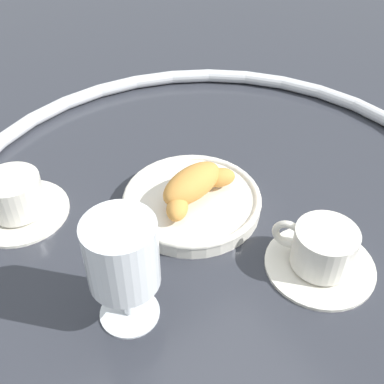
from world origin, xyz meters
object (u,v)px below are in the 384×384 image
(pastry_plate, at_px, (192,201))
(coffee_cup_near, at_px, (322,252))
(croissant_large, at_px, (194,185))
(coffee_cup_far, at_px, (15,199))
(juice_glass_left, at_px, (122,259))

(pastry_plate, relative_size, coffee_cup_near, 1.41)
(croissant_large, bearing_deg, coffee_cup_far, -31.54)
(pastry_plate, relative_size, croissant_large, 1.45)
(pastry_plate, bearing_deg, coffee_cup_far, -31.01)
(coffee_cup_near, xyz_separation_m, coffee_cup_far, (0.28, -0.30, 0.00))
(juice_glass_left, bearing_deg, pastry_plate, -145.31)
(pastry_plate, height_order, croissant_large, croissant_large)
(coffee_cup_near, distance_m, coffee_cup_far, 0.41)
(coffee_cup_near, bearing_deg, coffee_cup_far, -47.01)
(croissant_large, bearing_deg, juice_glass_left, 33.78)
(croissant_large, distance_m, coffee_cup_far, 0.24)
(coffee_cup_near, relative_size, juice_glass_left, 0.97)
(coffee_cup_far, bearing_deg, croissant_large, 148.46)
(pastry_plate, xyz_separation_m, coffee_cup_near, (-0.07, 0.18, 0.01))
(pastry_plate, xyz_separation_m, coffee_cup_far, (0.21, -0.12, 0.01))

